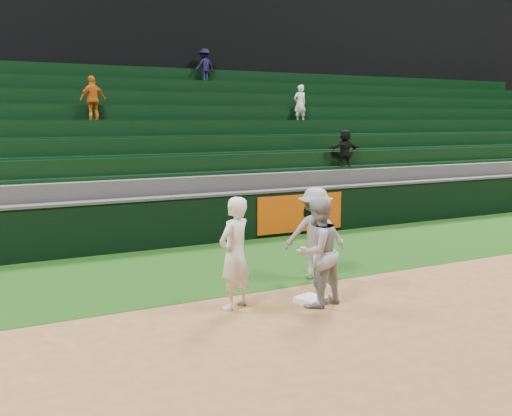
# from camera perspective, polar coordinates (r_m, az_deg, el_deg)

# --- Properties ---
(ground) EXTENTS (70.00, 70.00, 0.00)m
(ground) POSITION_cam_1_polar(r_m,az_deg,el_deg) (9.83, 4.61, -9.48)
(ground) COLOR brown
(ground) RESTS_ON ground
(foul_grass) EXTENTS (36.00, 4.20, 0.01)m
(foul_grass) POSITION_cam_1_polar(r_m,az_deg,el_deg) (12.38, -2.67, -5.58)
(foul_grass) COLOR #12380E
(foul_grass) RESTS_ON ground
(upper_deck) EXTENTS (40.00, 12.00, 12.00)m
(upper_deck) POSITION_cam_1_polar(r_m,az_deg,el_deg) (26.03, -16.36, 14.90)
(upper_deck) COLOR black
(upper_deck) RESTS_ON ground
(first_base) EXTENTS (0.54, 0.54, 0.10)m
(first_base) POSITION_cam_1_polar(r_m,az_deg,el_deg) (9.86, 5.47, -9.14)
(first_base) COLOR white
(first_base) RESTS_ON ground
(first_baseman) EXTENTS (0.81, 0.71, 1.86)m
(first_baseman) POSITION_cam_1_polar(r_m,az_deg,el_deg) (9.33, -2.16, -4.53)
(first_baseman) COLOR white
(first_baseman) RESTS_ON ground
(baserunner) EXTENTS (1.04, 0.90, 1.83)m
(baserunner) POSITION_cam_1_polar(r_m,az_deg,el_deg) (9.51, 6.15, -4.39)
(baserunner) COLOR #A2A5AD
(baserunner) RESTS_ON ground
(base_coach) EXTENTS (1.33, 1.09, 1.79)m
(base_coach) POSITION_cam_1_polar(r_m,az_deg,el_deg) (11.14, 5.93, -2.52)
(base_coach) COLOR gray
(base_coach) RESTS_ON foul_grass
(field_wall) EXTENTS (36.00, 0.45, 1.25)m
(field_wall) POSITION_cam_1_polar(r_m,az_deg,el_deg) (14.25, -6.21, -1.13)
(field_wall) COLOR black
(field_wall) RESTS_ON ground
(stadium_seating) EXTENTS (36.00, 5.95, 5.52)m
(stadium_seating) POSITION_cam_1_polar(r_m,az_deg,el_deg) (17.67, -10.68, 4.18)
(stadium_seating) COLOR #3D3D40
(stadium_seating) RESTS_ON ground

